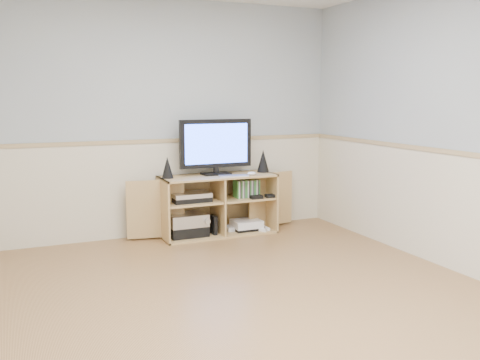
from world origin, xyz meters
name	(u,v)px	position (x,y,z in m)	size (l,w,h in m)	color
room	(230,136)	(-0.06, 0.12, 1.22)	(4.04, 4.54, 2.54)	#A8834B
media_cabinet	(216,203)	(0.57, 2.04, 0.33)	(1.94, 0.47, 0.65)	tan
monitor	(216,145)	(0.57, 2.03, 0.97)	(0.81, 0.18, 0.60)	black
speaker_left	(167,167)	(0.02, 2.01, 0.76)	(0.12, 0.12, 0.22)	black
speaker_right	(263,161)	(1.12, 2.01, 0.78)	(0.14, 0.14, 0.25)	black
keyboard	(234,176)	(0.70, 1.85, 0.66)	(0.31, 0.12, 0.01)	silver
mouse	(252,174)	(0.91, 1.85, 0.67)	(0.10, 0.06, 0.04)	white
av_components	(189,217)	(0.24, 1.99, 0.22)	(0.50, 0.30, 0.47)	black
game_consoles	(245,225)	(0.89, 1.97, 0.07)	(0.45, 0.30, 0.11)	white
game_cases	(247,189)	(0.90, 1.97, 0.48)	(0.27, 0.14, 0.19)	#3F8C3F
wall_outlet	(245,174)	(1.00, 2.23, 0.60)	(0.12, 0.03, 0.12)	white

